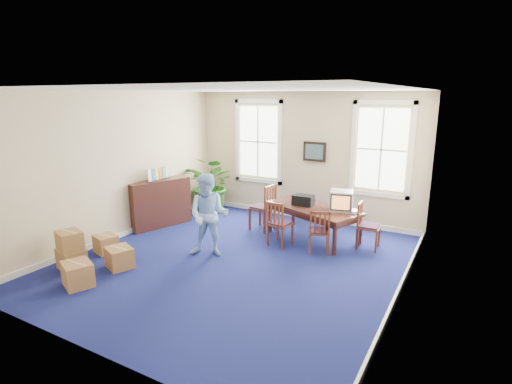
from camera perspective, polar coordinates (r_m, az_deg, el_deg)
The scene contains 25 objects.
floor at distance 7.80m, azimuth -2.84°, elevation -9.80°, with size 6.50×6.50×0.00m, color navy.
ceiling at distance 7.16m, azimuth -3.15°, elevation 14.43°, with size 6.50×6.50×0.00m, color white.
wall_back at distance 10.16m, azimuth 6.85°, elevation 5.06°, with size 6.50×6.50×0.00m, color #CAB48D.
wall_front at distance 4.97m, azimuth -23.43°, elevation -5.07°, with size 6.50×6.50×0.00m, color #CAB48D.
wall_left at distance 9.24m, azimuth -18.98°, elevation 3.56°, with size 6.50×6.50×0.00m, color #CAB48D.
wall_right at distance 6.28m, azimuth 20.86°, elevation -1.06°, with size 6.50×6.50×0.00m, color #CAB48D.
baseboard_back at distance 10.47m, azimuth 6.55°, elevation -3.32°, with size 6.00×0.04×0.12m, color white.
baseboard_left at distance 9.59m, azimuth -18.15°, elevation -5.55°, with size 0.04×6.50×0.12m, color white.
baseboard_right at distance 6.82m, azimuth 19.49°, elevation -13.65°, with size 0.04×6.50×0.12m, color white.
window_left at distance 10.67m, azimuth 0.34°, elevation 7.18°, with size 1.40×0.12×2.20m, color white, non-canonical shape.
window_right at distance 9.55m, azimuth 17.49°, elevation 5.80°, with size 1.40×0.12×2.20m, color white, non-canonical shape.
wall_picture at distance 9.99m, azimuth 8.36°, elevation 5.73°, with size 0.58×0.06×0.48m, color black, non-canonical shape.
conference_table at distance 8.94m, azimuth 8.00°, elevation -4.33°, with size 2.12×0.96×0.72m, color #3E1D16, non-canonical shape.
crt_tv at distance 8.63m, azimuth 12.10°, elevation -1.20°, with size 0.47×0.51×0.42m, color #B7B7BC, non-canonical shape.
game_console at distance 8.56m, azimuth 13.79°, elevation -2.70°, with size 0.18×0.22×0.06m, color white.
equipment_bag at distance 8.94m, azimuth 6.77°, elevation -1.14°, with size 0.45×0.29×0.22m, color black.
chair_near_left at distance 8.43m, azimuth 3.48°, elevation -4.44°, with size 0.44×0.44×0.97m, color brown, non-canonical shape.
chair_near_right at distance 8.13m, azimuth 9.00°, elevation -5.51°, with size 0.41×0.41×0.91m, color brown, non-canonical shape.
chair_end_left at distance 9.39m, azimuth 0.91°, elevation -2.14°, with size 0.49×0.49×1.09m, color brown, non-canonical shape.
chair_end_right at distance 8.56m, azimuth 15.86°, elevation -4.69°, with size 0.43×0.43×0.97m, color brown, non-canonical shape.
man at distance 7.83m, azimuth -6.75°, elevation -3.33°, with size 0.81×0.62×1.65m, color #9CC6FF.
credenza at distance 9.90m, azimuth -13.63°, elevation -1.42°, with size 0.43×1.51×1.19m, color #3E1D16.
brochure_rack at distance 9.72m, azimuth -13.78°, elevation 2.85°, with size 0.13×0.72×0.32m, color #99999E, non-canonical shape.
potted_plant at distance 10.80m, azimuth -6.29°, elevation 1.09°, with size 1.38×1.20×1.54m, color #1D4C11.
cardboard_boxes at distance 7.96m, azimuth -23.60°, elevation -7.53°, with size 1.33×1.33×0.76m, color #A37342, non-canonical shape.
Camera 1 is at (3.82, -6.05, 3.09)m, focal length 28.00 mm.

